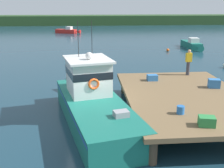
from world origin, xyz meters
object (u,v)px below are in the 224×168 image
Objects in this scene: crate_stack_near_edge at (207,121)px; moored_boat_mid_harbor at (192,45)px; crate_single_by_cleat at (214,83)px; moored_boat_far_left at (68,31)px; deckhand_by_the_boat at (189,62)px; mooring_buoy_inshore at (168,50)px; crate_single_far at (152,78)px; main_fishing_boat at (92,101)px; bait_bucket at (181,110)px.

crate_stack_near_edge is 26.48m from moored_boat_mid_harbor.
crate_single_by_cleat is 41.20m from moored_boat_far_left.
deckhand_by_the_boat reaches higher than mooring_buoy_inshore.
moored_boat_mid_harbor is at bearing 28.44° from mooring_buoy_inshore.
crate_single_far is 17.57m from mooring_buoy_inshore.
main_fishing_boat is 5.62m from crate_stack_near_edge.
bait_bucket is 25.54m from moored_boat_mid_harbor.
moored_boat_far_left is at bearing 121.97° from mooring_buoy_inshore.
crate_single_far is (-0.63, 6.32, -0.01)m from crate_stack_near_edge.
bait_bucket reaches higher than moored_boat_far_left.
moored_boat_mid_harbor is (6.47, 20.29, -0.96)m from crate_single_by_cleat.
moored_boat_mid_harbor is (8.86, 24.93, -0.91)m from crate_stack_near_edge.
deckhand_by_the_boat is at bearing 99.70° from crate_single_by_cleat.
main_fishing_boat is 40.96m from moored_boat_far_left.
moored_boat_mid_harbor is at bearing 72.32° from crate_single_by_cleat.
crate_single_far is at bearing 95.70° from crate_stack_near_edge.
main_fishing_boat is 16.60× the size of crate_single_far.
main_fishing_boat is 1.99× the size of moored_boat_far_left.
crate_stack_near_edge is 5.22m from crate_single_by_cleat.
crate_stack_near_edge is 0.11× the size of moored_boat_mid_harbor.
deckhand_by_the_boat reaches higher than bait_bucket.
bait_bucket reaches higher than moored_boat_mid_harbor.
deckhand_by_the_boat reaches higher than moored_boat_far_left.
bait_bucket is 43.88m from moored_boat_far_left.
crate_stack_near_edge reaches higher than crate_single_far.
crate_single_by_cleat is at bearing 62.72° from crate_stack_near_edge.
crate_single_far is 20.91m from moored_boat_mid_harbor.
bait_bucket is (-2.99, -3.42, -0.06)m from crate_single_by_cleat.
main_fishing_boat reaches higher than moored_boat_mid_harbor.
crate_stack_near_edge is 6.35m from crate_single_far.
crate_single_by_cleat is 0.12× the size of moored_boat_far_left.
mooring_buoy_inshore is (13.43, -21.51, -0.26)m from moored_boat_far_left.
bait_bucket is 22.44m from mooring_buoy_inshore.
mooring_buoy_inshore is at bearing 75.29° from bait_bucket.
main_fishing_boat is at bearing 139.35° from crate_stack_near_edge.
crate_single_by_cleat is at bearing -98.42° from mooring_buoy_inshore.
deckhand_by_the_boat is (-0.47, 2.78, 0.62)m from crate_single_by_cleat.
crate_single_far is 1.73× the size of mooring_buoy_inshore.
crate_single_by_cleat reaches higher than crate_single_far.
moored_boat_mid_harbor is at bearing 68.25° from bait_bucket.
crate_single_by_cleat is (2.39, 4.64, 0.05)m from crate_stack_near_edge.
mooring_buoy_inshore is (9.35, 19.24, -0.83)m from main_fishing_boat.
crate_single_by_cleat is at bearing -107.68° from moored_boat_mid_harbor.
moored_boat_far_left is at bearing 105.49° from deckhand_by_the_boat.
crate_single_by_cleat is 0.11× the size of moored_boat_mid_harbor.
crate_stack_near_edge is 0.12× the size of moored_boat_far_left.
main_fishing_boat is 4.41m from bait_bucket.
crate_single_far is (3.63, 2.66, 0.37)m from main_fishing_boat.
crate_stack_near_edge is 23.48m from mooring_buoy_inshore.
main_fishing_boat is at bearing 146.37° from bait_bucket.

